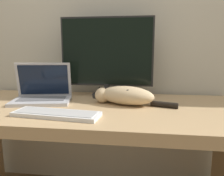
% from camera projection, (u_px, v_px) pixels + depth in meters
% --- Properties ---
extents(wall_back, '(6.40, 0.06, 2.60)m').
position_uv_depth(wall_back, '(102.00, 18.00, 1.62)').
color(wall_back, beige).
rests_on(wall_back, ground_plane).
extents(desk, '(1.78, 0.77, 0.75)m').
position_uv_depth(desk, '(89.00, 128.00, 1.31)').
color(desk, tan).
rests_on(desk, ground_plane).
extents(monitor, '(0.63, 0.21, 0.54)m').
position_uv_depth(monitor, '(107.00, 56.00, 1.47)').
color(monitor, '#282828').
rests_on(monitor, desk).
extents(laptop, '(0.39, 0.29, 0.24)m').
position_uv_depth(laptop, '(42.00, 94.00, 1.37)').
color(laptop, '#B7B7BC').
rests_on(laptop, desk).
extents(external_keyboard, '(0.45, 0.18, 0.02)m').
position_uv_depth(external_keyboard, '(56.00, 114.00, 1.08)').
color(external_keyboard, white).
rests_on(external_keyboard, desk).
extents(cat, '(0.49, 0.25, 0.11)m').
position_uv_depth(cat, '(124.00, 95.00, 1.30)').
color(cat, '#D1B284').
rests_on(cat, desk).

